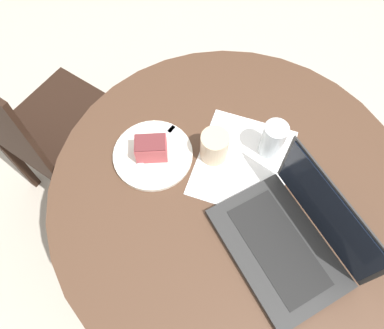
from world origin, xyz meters
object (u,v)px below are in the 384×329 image
(coffee_glass, at_px, (214,147))
(laptop, at_px, (289,239))
(plate, at_px, (153,155))
(chair, at_px, (48,132))

(coffee_glass, height_order, laptop, laptop)
(plate, relative_size, coffee_glass, 2.40)
(plate, bearing_deg, coffee_glass, -90.25)
(plate, bearing_deg, laptop, -126.99)
(coffee_glass, bearing_deg, laptop, -146.30)
(coffee_glass, xyz_separation_m, laptop, (-0.26, -0.17, -0.01))
(plate, distance_m, coffee_glass, 0.18)
(chair, xyz_separation_m, laptop, (-0.53, -0.79, 0.32))
(chair, xyz_separation_m, plate, (-0.27, -0.44, 0.29))
(chair, relative_size, coffee_glass, 10.08)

